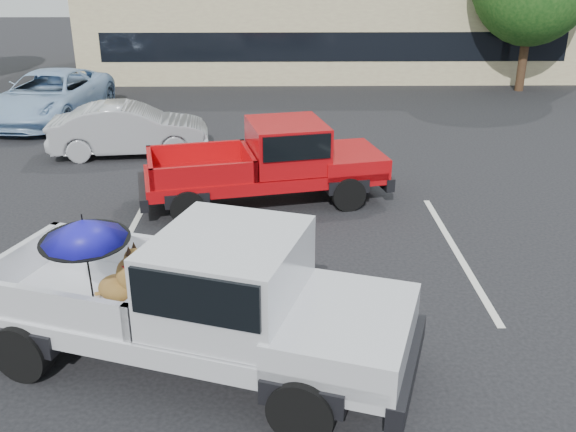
# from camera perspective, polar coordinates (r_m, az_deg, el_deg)

# --- Properties ---
(ground) EXTENTS (90.00, 90.00, 0.00)m
(ground) POSITION_cam_1_polar(r_m,az_deg,el_deg) (9.64, 0.21, -8.49)
(ground) COLOR black
(ground) RESTS_ON ground
(stripe_left) EXTENTS (0.12, 5.00, 0.01)m
(stripe_left) POSITION_cam_1_polar(r_m,az_deg,el_deg) (11.74, -14.80, -3.26)
(stripe_left) COLOR silver
(stripe_left) RESTS_ON ground
(stripe_right) EXTENTS (0.12, 5.00, 0.01)m
(stripe_right) POSITION_cam_1_polar(r_m,az_deg,el_deg) (11.82, 14.75, -3.07)
(stripe_right) COLOR silver
(stripe_right) RESTS_ON ground
(silver_pickup) EXTENTS (6.02, 3.65, 2.06)m
(silver_pickup) POSITION_cam_1_polar(r_m,az_deg,el_deg) (7.99, -6.81, -7.00)
(silver_pickup) COLOR black
(silver_pickup) RESTS_ON ground
(red_pickup) EXTENTS (5.43, 2.85, 1.70)m
(red_pickup) POSITION_cam_1_polar(r_m,az_deg,el_deg) (13.45, -0.72, 5.11)
(red_pickup) COLOR black
(red_pickup) RESTS_ON ground
(silver_sedan) EXTENTS (4.17, 1.88, 1.33)m
(silver_sedan) POSITION_cam_1_polar(r_m,az_deg,el_deg) (17.26, -13.92, 7.49)
(silver_sedan) COLOR #A6A9AE
(silver_sedan) RESTS_ON ground
(blue_suv) EXTENTS (3.11, 5.66, 1.50)m
(blue_suv) POSITION_cam_1_polar(r_m,az_deg,el_deg) (21.62, -20.42, 9.96)
(blue_suv) COLOR #92B5DA
(blue_suv) RESTS_ON ground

